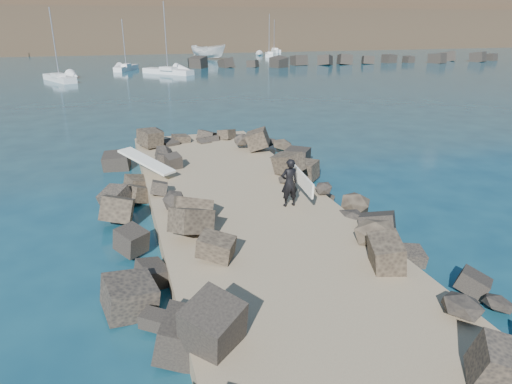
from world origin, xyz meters
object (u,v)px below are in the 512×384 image
boat_imported (208,52)px  surfer_with_board (291,182)px  surfboard_resting (147,164)px  sailboat_d (269,55)px

boat_imported → surfer_with_board: (-12.36, -73.24, 0.08)m
surfboard_resting → boat_imported: 70.42m
boat_imported → surfer_with_board: 74.27m
surfboard_resting → boat_imported: bearing=38.8°
surfer_with_board → boat_imported: bearing=80.4°
surfboard_resting → surfer_with_board: 6.47m
sailboat_d → surfboard_resting: bearing=-112.4°
surfboard_resting → surfer_with_board: bearing=-85.7°
surfer_with_board → sailboat_d: bearing=71.7°
boat_imported → sailboat_d: 13.55m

